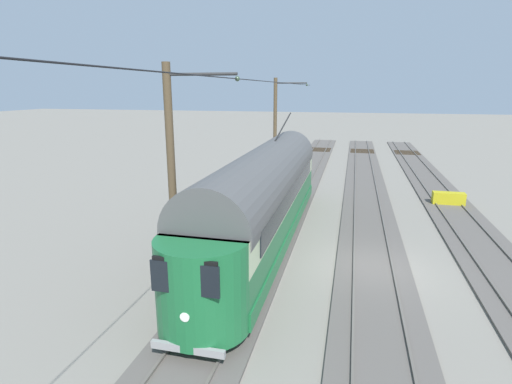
{
  "coord_description": "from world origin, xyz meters",
  "views": [
    {
      "loc": [
        1.02,
        15.03,
        6.73
      ],
      "look_at": [
        5.37,
        -2.91,
        2.02
      ],
      "focal_mm": 28.23,
      "sensor_mm": 36.0,
      "label": 1
    }
  ],
  "objects": [
    {
      "name": "ground_plane",
      "position": [
        0.0,
        0.0,
        0.0
      ],
      "size": [
        220.0,
        220.0,
        0.0
      ],
      "primitive_type": "plane",
      "color": "gray"
    },
    {
      "name": "track_streetcar_siding",
      "position": [
        -4.7,
        -0.31,
        0.05
      ],
      "size": [
        2.8,
        80.0,
        0.18
      ],
      "color": "#56514C",
      "rests_on": "ground"
    },
    {
      "name": "track_adjacent_siding",
      "position": [
        0.0,
        -0.31,
        0.05
      ],
      "size": [
        2.8,
        80.0,
        0.18
      ],
      "color": "#56514C",
      "rests_on": "ground"
    },
    {
      "name": "track_third_siding",
      "position": [
        4.7,
        -0.31,
        0.05
      ],
      "size": [
        2.8,
        80.0,
        0.18
      ],
      "color": "#56514C",
      "rests_on": "ground"
    },
    {
      "name": "vintage_streetcar",
      "position": [
        4.7,
        -1.75,
        2.26
      ],
      "size": [
        2.65,
        17.76,
        5.24
      ],
      "color": "#196033",
      "rests_on": "ground"
    },
    {
      "name": "catenary_pole_foreground",
      "position": [
        7.05,
        -16.58,
        3.96
      ],
      "size": [
        2.64,
        0.28,
        7.61
      ],
      "color": "#4C3D28",
      "rests_on": "ground"
    },
    {
      "name": "catenary_pole_mid_near",
      "position": [
        7.05,
        2.37,
        3.96
      ],
      "size": [
        2.64,
        0.28,
        7.61
      ],
      "color": "#4C3D28",
      "rests_on": "ground"
    },
    {
      "name": "overhead_wire_run",
      "position": [
        4.73,
        11.14,
        7.06
      ],
      "size": [
        2.44,
        60.85,
        0.18
      ],
      "color": "black",
      "rests_on": "ground"
    },
    {
      "name": "track_end_bumper",
      "position": [
        -4.7,
        -10.11,
        0.4
      ],
      "size": [
        1.8,
        0.6,
        0.8
      ],
      "primitive_type": "cube",
      "color": "#B2A519",
      "rests_on": "ground"
    }
  ]
}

